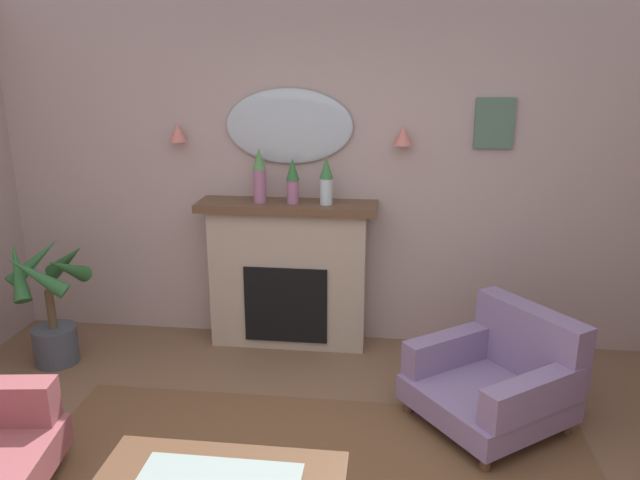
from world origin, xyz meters
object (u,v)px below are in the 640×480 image
mantel_vase_right (293,180)px  potted_plant_tall_palm (50,304)px  wall_sconce_left (178,132)px  fireplace (288,276)px  wall_mirror (289,126)px  mantel_vase_left (259,175)px  wall_sconce_right (403,136)px  mantel_vase_centre (326,180)px  armchair_in_corner (500,376)px  framed_picture (494,123)px

mantel_vase_right → potted_plant_tall_palm: bearing=-163.8°
mantel_vase_right → wall_sconce_left: wall_sconce_left is taller
fireplace → wall_mirror: 1.15m
mantel_vase_left → wall_mirror: 0.43m
wall_mirror → wall_sconce_right: size_ratio=6.86×
mantel_vase_centre → fireplace: bearing=174.6°
mantel_vase_centre → wall_sconce_right: bearing=12.3°
fireplace → potted_plant_tall_palm: bearing=-162.4°
mantel_vase_right → wall_mirror: wall_mirror is taller
mantel_vase_centre → wall_mirror: bearing=150.5°
armchair_in_corner → fireplace: bearing=148.2°
mantel_vase_left → wall_mirror: bearing=40.4°
wall_sconce_left → wall_sconce_right: size_ratio=1.00×
wall_sconce_left → armchair_in_corner: wall_sconce_left is taller
mantel_vase_centre → potted_plant_tall_palm: (-1.98, -0.50, -0.87)m
wall_mirror → mantel_vase_centre: bearing=-29.5°
wall_sconce_left → framed_picture: size_ratio=0.39×
wall_sconce_left → framed_picture: (2.35, 0.06, 0.09)m
potted_plant_tall_palm → mantel_vase_centre: bearing=14.3°
wall_sconce_left → wall_sconce_right: bearing=0.0°
mantel_vase_left → wall_sconce_left: 0.72m
mantel_vase_left → mantel_vase_centre: 0.50m
wall_sconce_left → mantel_vase_left: bearing=-10.5°
fireplace → mantel_vase_right: (0.05, -0.03, 0.77)m
mantel_vase_right → mantel_vase_centre: (0.25, 0.00, 0.00)m
fireplace → wall_sconce_left: bearing=173.8°
wall_sconce_right → mantel_vase_centre: bearing=-167.7°
wall_mirror → armchair_in_corner: wall_mirror is taller
fireplace → potted_plant_tall_palm: size_ratio=1.39×
mantel_vase_centre → framed_picture: 1.28m
framed_picture → mantel_vase_centre: bearing=-171.5°
mantel_vase_centre → mantel_vase_right: bearing=180.0°
framed_picture → wall_mirror: bearing=-179.6°
mantel_vase_left → armchair_in_corner: mantel_vase_left is taller
fireplace → armchair_in_corner: size_ratio=1.20×
potted_plant_tall_palm → wall_mirror: bearing=21.8°
wall_sconce_right → mantel_vase_right: bearing=-171.5°
wall_mirror → wall_sconce_left: wall_mirror is taller
mantel_vase_right → mantel_vase_left: bearing=180.0°
wall_mirror → potted_plant_tall_palm: (-1.68, -0.67, -1.24)m
wall_sconce_right → wall_sconce_left: bearing=180.0°
wall_sconce_left → potted_plant_tall_palm: size_ratio=0.14×
mantel_vase_left → mantel_vase_centre: size_ratio=1.16×
wall_mirror → framed_picture: wall_mirror is taller
framed_picture → mantel_vase_left: bearing=-174.0°
wall_sconce_right → framed_picture: size_ratio=0.39×
mantel_vase_left → mantel_vase_right: 0.25m
mantel_vase_right → wall_sconce_left: (-0.90, 0.12, 0.32)m
wall_mirror → fireplace: bearing=-90.0°
fireplace → wall_sconce_right: (0.85, 0.09, 1.09)m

